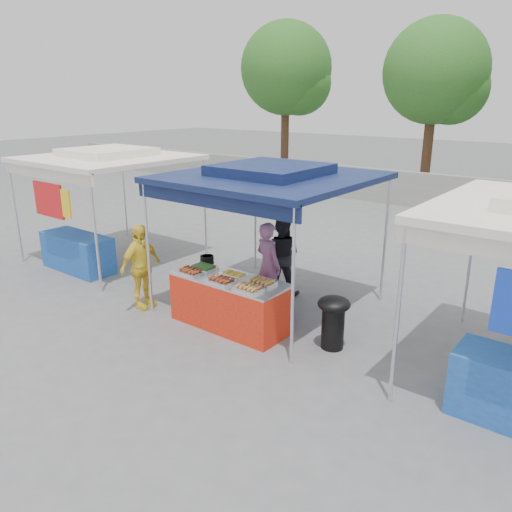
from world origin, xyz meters
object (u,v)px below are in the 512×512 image
Objects in this scene: cooking_pot at (207,260)px; vendor_woman at (268,266)px; helper_man at (281,255)px; customer_person at (141,267)px; vendor_table at (230,302)px; wok_burner at (333,318)px.

vendor_woman is at bearing 39.28° from cooking_pot.
helper_man reaches higher than cooking_pot.
customer_person is (-0.96, -0.70, -0.15)m from cooking_pot.
helper_man is (0.63, 1.37, -0.14)m from cooking_pot.
vendor_woman is 2.27m from customer_person.
vendor_table is 8.40× the size of cooking_pot.
wok_burner is (1.72, 0.39, 0.07)m from vendor_table.
vendor_table is at bearing -22.24° from cooking_pot.
wok_burner is 1.83m from vendor_woman.
vendor_table is 1.29× the size of customer_person.
cooking_pot is at bearing 43.25° from helper_man.
vendor_woman is (0.03, 1.01, 0.37)m from vendor_table.
wok_burner is 3.58m from customer_person.
vendor_table is 1.84m from customer_person.
vendor_table is 1.76m from wok_burner.
cooking_pot is 2.56m from wok_burner.
helper_man is at bearing 95.93° from vendor_table.
vendor_woman is at bearing 156.00° from wok_burner.
vendor_table is 1.75m from helper_man.
vendor_woman is 1.02× the size of helper_man.
wok_burner is at bearing -82.03° from customer_person.
vendor_woman is (-1.69, 0.62, 0.30)m from wok_burner.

